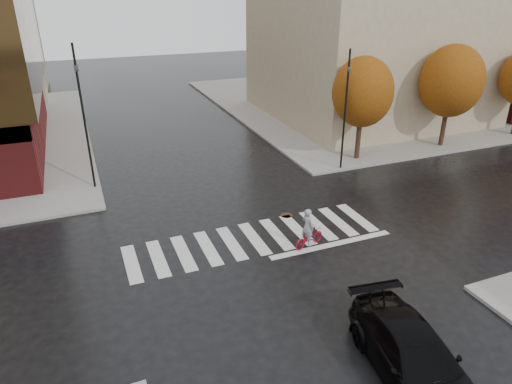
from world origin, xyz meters
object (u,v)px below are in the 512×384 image
cyclist (308,234)px  fire_hydrant (38,181)px  sedan (414,357)px  traffic_light_nw (82,108)px  traffic_light_ne (346,103)px

cyclist → fire_hydrant: cyclist is taller
cyclist → fire_hydrant: bearing=27.9°
sedan → fire_hydrant: bearing=127.4°
cyclist → traffic_light_nw: 13.58m
traffic_light_ne → fire_hydrant: 18.11m
sedan → traffic_light_ne: (6.82, 15.02, 3.41)m
cyclist → traffic_light_ne: bearing=-57.7°
cyclist → traffic_light_nw: size_ratio=0.24×
cyclist → sedan: bearing=157.5°
sedan → traffic_light_nw: bearing=121.2°
traffic_light_nw → traffic_light_ne: traffic_light_nw is taller
traffic_light_nw → sedan: bearing=38.6°
fire_hydrant → traffic_light_nw: bearing=-18.8°
traffic_light_nw → traffic_light_ne: 14.67m
sedan → traffic_light_nw: traffic_light_nw is taller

